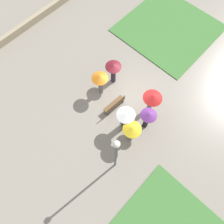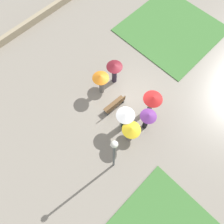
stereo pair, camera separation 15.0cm
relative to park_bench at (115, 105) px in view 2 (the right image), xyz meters
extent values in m
plane|color=gray|center=(-1.39, 0.00, -0.46)|extent=(90.00, 90.00, 0.00)
cube|color=#427A38|center=(-8.01, -1.58, -0.43)|extent=(6.82, 6.76, 0.06)
cube|color=tan|center=(-1.39, -9.86, -0.18)|extent=(45.00, 0.35, 0.57)
cube|color=brown|center=(0.00, -0.07, -0.04)|extent=(1.60, 0.52, 0.05)
cube|color=brown|center=(0.01, 0.11, 0.21)|extent=(1.57, 0.15, 0.45)
cube|color=#383D42|center=(-0.69, -0.02, -0.26)|extent=(0.10, 0.38, 0.40)
cube|color=#383D42|center=(0.68, -0.11, -0.26)|extent=(0.10, 0.38, 0.40)
cylinder|color=#474C51|center=(2.75, 2.59, 1.84)|extent=(0.12, 0.12, 4.59)
sphere|color=white|center=(2.75, 2.59, 4.29)|extent=(0.32, 0.32, 0.32)
cylinder|color=#1E3328|center=(0.49, 1.31, 0.13)|extent=(0.54, 0.54, 1.18)
sphere|color=brown|center=(0.49, 1.31, 0.83)|extent=(0.22, 0.22, 0.22)
cylinder|color=#4C4C4F|center=(0.49, 1.31, 1.12)|extent=(0.02, 0.02, 0.35)
cone|color=white|center=(0.49, 1.31, 1.39)|extent=(1.11, 1.11, 0.19)
cylinder|color=slate|center=(0.87, 2.13, 0.09)|extent=(0.52, 0.52, 1.11)
sphere|color=brown|center=(0.87, 2.13, 0.75)|extent=(0.22, 0.22, 0.22)
cylinder|color=#4C4C4F|center=(0.87, 2.13, 1.03)|extent=(0.02, 0.02, 0.35)
cone|color=gold|center=(0.87, 2.13, 1.33)|extent=(1.09, 1.09, 0.24)
cylinder|color=black|center=(-0.39, 2.28, 0.13)|extent=(0.32, 0.32, 1.19)
sphere|color=tan|center=(-0.39, 2.28, 0.84)|extent=(0.22, 0.22, 0.22)
cylinder|color=#4C4C4F|center=(-0.39, 2.28, 1.12)|extent=(0.02, 0.02, 0.35)
cone|color=#703389|center=(-0.39, 2.28, 1.42)|extent=(0.98, 0.98, 0.25)
cylinder|color=slate|center=(-0.25, -1.52, 0.11)|extent=(0.40, 0.40, 1.14)
sphere|color=brown|center=(-0.25, -1.52, 0.79)|extent=(0.22, 0.22, 0.22)
cylinder|color=#4C4C4F|center=(-0.25, -1.52, 1.08)|extent=(0.02, 0.02, 0.35)
cone|color=orange|center=(-0.25, -1.52, 1.39)|extent=(1.06, 1.06, 0.28)
cylinder|color=slate|center=(-1.44, 1.73, 0.11)|extent=(0.37, 0.37, 1.14)
sphere|color=tan|center=(-1.44, 1.73, 0.78)|extent=(0.21, 0.21, 0.21)
cylinder|color=#4C4C4F|center=(-1.44, 1.73, 1.06)|extent=(0.02, 0.02, 0.35)
cone|color=red|center=(-1.44, 1.73, 1.37)|extent=(1.18, 1.18, 0.26)
cylinder|color=#2D2333|center=(-1.47, -1.51, 0.11)|extent=(0.42, 0.42, 1.14)
sphere|color=brown|center=(-1.47, -1.51, 0.78)|extent=(0.20, 0.20, 0.20)
cylinder|color=#4C4C4F|center=(-1.47, -1.51, 1.06)|extent=(0.02, 0.02, 0.35)
cone|color=maroon|center=(-1.47, -1.51, 1.34)|extent=(1.05, 1.05, 0.22)
camera|label=1|loc=(4.53, 4.02, 12.86)|focal=35.00mm
camera|label=2|loc=(4.43, 4.13, 12.86)|focal=35.00mm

